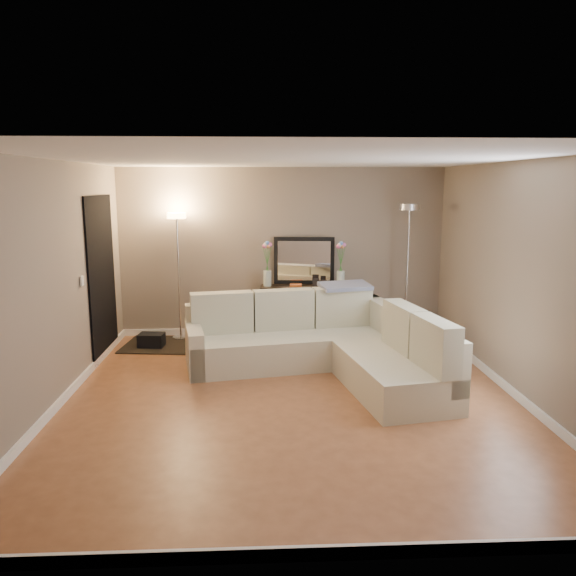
{
  "coord_description": "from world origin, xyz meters",
  "views": [
    {
      "loc": [
        -0.32,
        -5.9,
        2.35
      ],
      "look_at": [
        0.0,
        0.8,
        1.1
      ],
      "focal_mm": 35.0,
      "sensor_mm": 36.0,
      "label": 1
    }
  ],
  "objects_px": {
    "sectional_sofa": "(326,344)",
    "console_table": "(298,309)",
    "floor_lamp_lit": "(178,251)",
    "floor_lamp_unlit": "(408,245)"
  },
  "relations": [
    {
      "from": "sectional_sofa",
      "to": "console_table",
      "type": "xyz_separation_m",
      "value": [
        -0.24,
        1.6,
        0.1
      ]
    },
    {
      "from": "console_table",
      "to": "floor_lamp_lit",
      "type": "xyz_separation_m",
      "value": [
        -1.81,
        0.02,
        0.9
      ]
    },
    {
      "from": "console_table",
      "to": "floor_lamp_unlit",
      "type": "height_order",
      "value": "floor_lamp_unlit"
    },
    {
      "from": "console_table",
      "to": "floor_lamp_unlit",
      "type": "xyz_separation_m",
      "value": [
        1.61,
        -0.23,
        1.0
      ]
    },
    {
      "from": "sectional_sofa",
      "to": "console_table",
      "type": "relative_size",
      "value": 2.33
    },
    {
      "from": "console_table",
      "to": "sectional_sofa",
      "type": "bearing_deg",
      "value": -81.5
    },
    {
      "from": "floor_lamp_lit",
      "to": "floor_lamp_unlit",
      "type": "height_order",
      "value": "floor_lamp_unlit"
    },
    {
      "from": "console_table",
      "to": "floor_lamp_unlit",
      "type": "relative_size",
      "value": 0.65
    },
    {
      "from": "sectional_sofa",
      "to": "floor_lamp_unlit",
      "type": "distance_m",
      "value": 2.23
    },
    {
      "from": "floor_lamp_lit",
      "to": "floor_lamp_unlit",
      "type": "bearing_deg",
      "value": -4.23
    }
  ]
}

